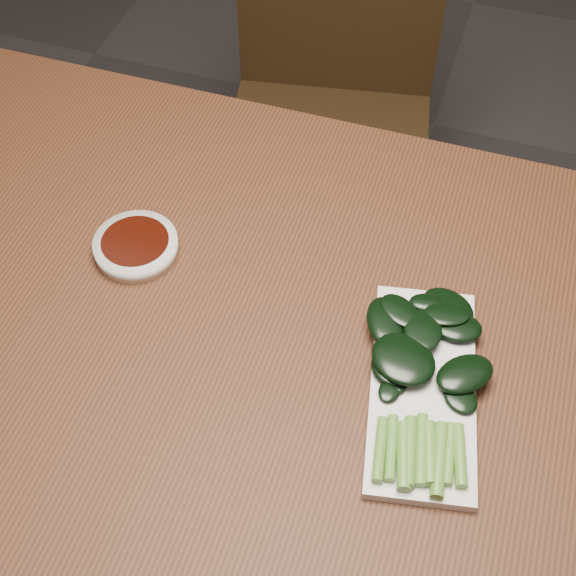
{
  "coord_description": "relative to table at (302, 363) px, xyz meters",
  "views": [
    {
      "loc": [
        0.16,
        -0.55,
        1.57
      ],
      "look_at": [
        -0.04,
        0.05,
        0.76
      ],
      "focal_mm": 50.0,
      "sensor_mm": 36.0,
      "label": 1
    }
  ],
  "objects": [
    {
      "name": "table",
      "position": [
        0.0,
        0.0,
        0.0
      ],
      "size": [
        1.4,
        0.8,
        0.75
      ],
      "color": "#452413",
      "rests_on": "ground"
    },
    {
      "name": "chair_far",
      "position": [
        -0.17,
        0.74,
        -0.19
      ],
      "size": [
        0.49,
        0.49,
        0.89
      ],
      "rotation": [
        0.0,
        0.0,
        0.18
      ],
      "color": "black",
      "rests_on": "ground"
    },
    {
      "name": "gai_lan",
      "position": [
        0.15,
        -0.02,
        0.1
      ],
      "size": [
        0.18,
        0.29,
        0.02
      ],
      "color": "#5C9332",
      "rests_on": "serving_plate"
    },
    {
      "name": "sauce_bowl",
      "position": [
        -0.25,
        0.06,
        0.08
      ],
      "size": [
        0.11,
        0.11,
        0.02
      ],
      "color": "silver",
      "rests_on": "table"
    },
    {
      "name": "ground",
      "position": [
        0.0,
        0.0,
        -0.68
      ],
      "size": [
        6.0,
        6.0,
        0.0
      ],
      "primitive_type": "plane",
      "color": "#2D2B2A",
      "rests_on": "ground"
    },
    {
      "name": "serving_plate",
      "position": [
        0.16,
        -0.04,
        0.08
      ],
      "size": [
        0.17,
        0.3,
        0.01
      ],
      "rotation": [
        0.0,
        0.0,
        0.19
      ],
      "color": "silver",
      "rests_on": "table"
    }
  ]
}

